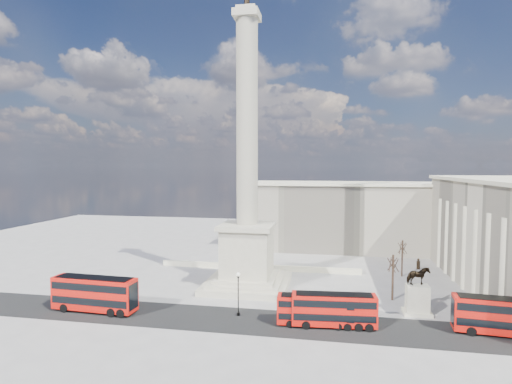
{
  "coord_description": "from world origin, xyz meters",
  "views": [
    {
      "loc": [
        13.56,
        -60.96,
        20.69
      ],
      "look_at": [
        1.82,
        3.34,
        16.38
      ],
      "focal_mm": 28.0,
      "sensor_mm": 36.0,
      "label": 1
    }
  ],
  "objects_px": {
    "nelsons_column": "(247,212)",
    "red_bus_d": "(505,316)",
    "red_bus_b": "(334,310)",
    "pedestrian_walking": "(321,300)",
    "red_bus_c": "(316,310)",
    "pedestrian_standing": "(369,309)",
    "equestrian_statue": "(417,295)",
    "pedestrian_crossing": "(319,308)",
    "victorian_lamp": "(238,290)",
    "red_bus_a": "(95,294)"
  },
  "relations": [
    {
      "from": "nelsons_column",
      "to": "pedestrian_crossing",
      "type": "height_order",
      "value": "nelsons_column"
    },
    {
      "from": "red_bus_c",
      "to": "victorian_lamp",
      "type": "relative_size",
      "value": 1.64
    },
    {
      "from": "equestrian_statue",
      "to": "pedestrian_crossing",
      "type": "distance_m",
      "value": 13.87
    },
    {
      "from": "red_bus_c",
      "to": "pedestrian_walking",
      "type": "relative_size",
      "value": 5.93
    },
    {
      "from": "red_bus_a",
      "to": "victorian_lamp",
      "type": "relative_size",
      "value": 2.04
    },
    {
      "from": "pedestrian_standing",
      "to": "equestrian_statue",
      "type": "bearing_deg",
      "value": 161.77
    },
    {
      "from": "red_bus_c",
      "to": "pedestrian_standing",
      "type": "height_order",
      "value": "red_bus_c"
    },
    {
      "from": "red_bus_a",
      "to": "pedestrian_walking",
      "type": "height_order",
      "value": "red_bus_a"
    },
    {
      "from": "red_bus_a",
      "to": "pedestrian_crossing",
      "type": "distance_m",
      "value": 31.64
    },
    {
      "from": "victorian_lamp",
      "to": "red_bus_b",
      "type": "bearing_deg",
      "value": -6.98
    },
    {
      "from": "nelsons_column",
      "to": "red_bus_a",
      "type": "relative_size",
      "value": 4.02
    },
    {
      "from": "pedestrian_walking",
      "to": "pedestrian_standing",
      "type": "height_order",
      "value": "pedestrian_walking"
    },
    {
      "from": "victorian_lamp",
      "to": "nelsons_column",
      "type": "bearing_deg",
      "value": 96.3
    },
    {
      "from": "nelsons_column",
      "to": "pedestrian_standing",
      "type": "height_order",
      "value": "nelsons_column"
    },
    {
      "from": "red_bus_b",
      "to": "red_bus_c",
      "type": "height_order",
      "value": "red_bus_b"
    },
    {
      "from": "red_bus_d",
      "to": "pedestrian_walking",
      "type": "xyz_separation_m",
      "value": [
        -22.12,
        6.49,
        -1.58
      ]
    },
    {
      "from": "red_bus_d",
      "to": "equestrian_statue",
      "type": "distance_m",
      "value": 10.49
    },
    {
      "from": "red_bus_c",
      "to": "pedestrian_standing",
      "type": "bearing_deg",
      "value": 35.02
    },
    {
      "from": "red_bus_a",
      "to": "pedestrian_walking",
      "type": "bearing_deg",
      "value": 17.42
    },
    {
      "from": "red_bus_b",
      "to": "pedestrian_crossing",
      "type": "distance_m",
      "value": 4.95
    },
    {
      "from": "pedestrian_crossing",
      "to": "nelsons_column",
      "type": "bearing_deg",
      "value": 30.97
    },
    {
      "from": "pedestrian_standing",
      "to": "pedestrian_crossing",
      "type": "height_order",
      "value": "pedestrian_crossing"
    },
    {
      "from": "pedestrian_standing",
      "to": "pedestrian_crossing",
      "type": "distance_m",
      "value": 6.99
    },
    {
      "from": "red_bus_c",
      "to": "equestrian_statue",
      "type": "xyz_separation_m",
      "value": [
        13.73,
        6.7,
        0.63
      ]
    },
    {
      "from": "equestrian_statue",
      "to": "red_bus_c",
      "type": "bearing_deg",
      "value": -153.97
    },
    {
      "from": "red_bus_a",
      "to": "red_bus_c",
      "type": "height_order",
      "value": "red_bus_a"
    },
    {
      "from": "red_bus_b",
      "to": "pedestrian_standing",
      "type": "relative_size",
      "value": 7.08
    },
    {
      "from": "pedestrian_standing",
      "to": "red_bus_d",
      "type": "bearing_deg",
      "value": 135.58
    },
    {
      "from": "red_bus_c",
      "to": "pedestrian_crossing",
      "type": "distance_m",
      "value": 4.56
    },
    {
      "from": "red_bus_b",
      "to": "red_bus_c",
      "type": "distance_m",
      "value": 2.29
    },
    {
      "from": "nelsons_column",
      "to": "red_bus_d",
      "type": "relative_size",
      "value": 4.3
    },
    {
      "from": "nelsons_column",
      "to": "pedestrian_crossing",
      "type": "distance_m",
      "value": 20.41
    },
    {
      "from": "red_bus_c",
      "to": "pedestrian_crossing",
      "type": "bearing_deg",
      "value": 84.88
    },
    {
      "from": "red_bus_b",
      "to": "pedestrian_walking",
      "type": "relative_size",
      "value": 6.46
    },
    {
      "from": "equestrian_statue",
      "to": "pedestrian_crossing",
      "type": "xyz_separation_m",
      "value": [
        -13.53,
        -2.34,
        -1.95
      ]
    },
    {
      "from": "nelsons_column",
      "to": "red_bus_d",
      "type": "bearing_deg",
      "value": -21.87
    },
    {
      "from": "red_bus_b",
      "to": "nelsons_column",
      "type": "bearing_deg",
      "value": 129.61
    },
    {
      "from": "victorian_lamp",
      "to": "equestrian_statue",
      "type": "xyz_separation_m",
      "value": [
        24.43,
        4.99,
        -0.84
      ]
    },
    {
      "from": "nelsons_column",
      "to": "victorian_lamp",
      "type": "height_order",
      "value": "nelsons_column"
    },
    {
      "from": "pedestrian_standing",
      "to": "victorian_lamp",
      "type": "bearing_deg",
      "value": -16.98
    },
    {
      "from": "victorian_lamp",
      "to": "pedestrian_walking",
      "type": "height_order",
      "value": "victorian_lamp"
    },
    {
      "from": "nelsons_column",
      "to": "pedestrian_crossing",
      "type": "xyz_separation_m",
      "value": [
        12.38,
        -10.76,
        -12.14
      ]
    },
    {
      "from": "red_bus_d",
      "to": "pedestrian_crossing",
      "type": "height_order",
      "value": "red_bus_d"
    },
    {
      "from": "red_bus_b",
      "to": "equestrian_statue",
      "type": "bearing_deg",
      "value": 25.55
    },
    {
      "from": "pedestrian_crossing",
      "to": "victorian_lamp",
      "type": "bearing_deg",
      "value": 85.59
    },
    {
      "from": "red_bus_a",
      "to": "red_bus_c",
      "type": "bearing_deg",
      "value": 3.88
    },
    {
      "from": "red_bus_a",
      "to": "red_bus_b",
      "type": "xyz_separation_m",
      "value": [
        33.3,
        0.58,
        -0.33
      ]
    },
    {
      "from": "red_bus_d",
      "to": "pedestrian_crossing",
      "type": "xyz_separation_m",
      "value": [
        -22.42,
        3.22,
        -1.65
      ]
    },
    {
      "from": "red_bus_b",
      "to": "pedestrian_walking",
      "type": "height_order",
      "value": "red_bus_b"
    },
    {
      "from": "equestrian_statue",
      "to": "red_bus_d",
      "type": "bearing_deg",
      "value": -32.02
    }
  ]
}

